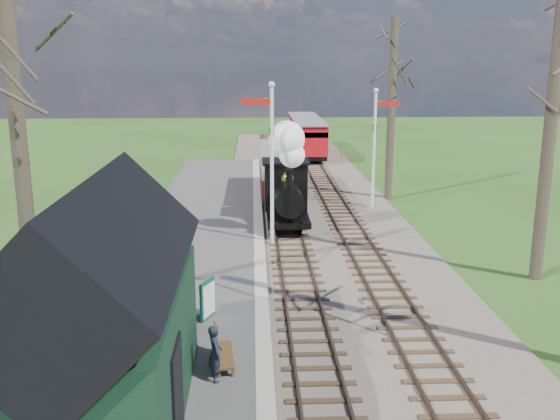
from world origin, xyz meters
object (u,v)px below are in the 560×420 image
Objects in this scene: sign_board at (208,300)px; red_carriage_a at (310,139)px; red_carriage_b at (303,131)px; semaphore_near at (270,153)px; coach at (280,169)px; person at (215,353)px; semaphore_far at (376,139)px; locomotive at (287,181)px; bench at (220,350)px; station_shed at (100,320)px.

red_carriage_a is at bearing 79.26° from sign_board.
red_carriage_a is 1.00× the size of red_carriage_b.
coach is at bearing 84.79° from semaphore_near.
person is (-2.27, -19.01, -0.69)m from coach.
red_carriage_a is 28.25m from sign_board.
red_carriage_b reaches higher than coach.
red_carriage_b is at bearing -18.66° from person.
semaphore_far is at bearing 49.40° from semaphore_near.
semaphore_far is 18.03m from person.
person is (0.39, -3.35, 0.10)m from sign_board.
locomotive is 0.86× the size of red_carriage_b.
semaphore_near is 10.42m from bench.
station_shed is 5.28m from sign_board.
red_carriage_b is 36.21m from bench.
person is at bearing -99.88° from locomotive.
station_shed reaches higher than locomotive.
person is (-4.87, -36.59, -0.69)m from red_carriage_b.
bench is at bearing -98.29° from semaphore_near.
locomotive is 0.86× the size of red_carriage_a.
bench is at bearing -97.63° from red_carriage_b.
semaphore_far is 14.73m from red_carriage_a.
coach is 1.38× the size of red_carriage_a.
person is at bearing -98.90° from red_carriage_a.
station_shed reaches higher than sign_board.
red_carriage_b is at bearing 82.62° from semaphore_near.
sign_board is (-7.04, -13.23, -2.62)m from semaphore_far.
coach is at bearing 150.84° from semaphore_far.
semaphore_near is at bearing 73.62° from station_shed.
semaphore_far is 5.83m from locomotive.
red_carriage_a is at bearing 81.01° from bench.
locomotive is at bearing 74.58° from sign_board.
semaphore_far is 15.21m from sign_board.
bench is at bearing 45.67° from station_shed.
red_carriage_b is (2.61, 23.64, -0.55)m from locomotive.
locomotive is 6.09m from coach.
locomotive is at bearing -140.44° from semaphore_far.
sign_board is (-2.66, -15.67, -0.79)m from coach.
coach is (0.77, 8.44, -2.10)m from semaphore_near.
semaphore_near is at bearing -107.67° from locomotive.
locomotive reaches higher than red_carriage_a.
semaphore_far is (8.67, 18.00, 1.08)m from station_shed.
locomotive is 12.53m from bench.
semaphore_far is at bearing 67.47° from bench.
semaphore_near is 1.19× the size of red_carriage_a.
bench is (-4.81, -35.88, -0.96)m from red_carriage_b.
station_shed reaches higher than coach.
station_shed is at bearing -106.38° from semaphore_near.
red_carriage_b is 36.92m from person.
locomotive is at bearing -20.96° from person.
sign_board is (-5.26, -27.74, -0.79)m from red_carriage_a.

